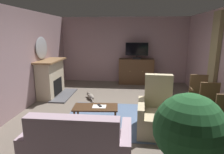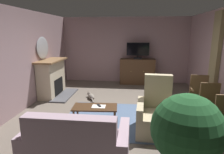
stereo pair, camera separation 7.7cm
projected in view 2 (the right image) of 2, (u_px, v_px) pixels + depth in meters
The scene contains 18 objects.
ground_plane at pixel (118, 114), 5.07m from camera, with size 5.71×7.27×0.04m, color #665B51.
wall_back at pixel (125, 50), 8.05m from camera, with size 5.71×0.10×2.66m, color gray.
wall_left at pixel (19, 61), 5.05m from camera, with size 0.10×7.27×2.66m, color gray.
curtain_panel_far at pixel (215, 55), 5.09m from camera, with size 0.10×0.44×2.24m, color #8E7F56.
rug_central at pixel (108, 119), 4.71m from camera, with size 2.04×2.05×0.01m, color slate.
fireplace at pixel (52, 79), 6.37m from camera, with size 0.93×1.43×1.19m.
wall_mirror_oval at pixel (43, 48), 6.17m from camera, with size 0.06×0.80×0.69m, color #B2B7BF.
tv_cabinet at pixel (137, 72), 7.84m from camera, with size 1.38×0.48×1.02m.
television at pixel (138, 50), 7.59m from camera, with size 0.88×0.20×0.64m.
coffee_table at pixel (95, 109), 4.32m from camera, with size 1.01×0.54×0.44m.
tv_remote at pixel (99, 105), 4.35m from camera, with size 0.17×0.05×0.02m, color black.
folded_newspaper at pixel (99, 106), 4.31m from camera, with size 0.30×0.22×0.01m, color silver.
sofa_floral at pixel (77, 148), 2.97m from camera, with size 1.58×0.89×0.96m.
armchair_by_fireplace at pixel (157, 116), 4.05m from camera, with size 0.90×0.94×1.17m.
side_chair_nearest_door at pixel (211, 105), 4.20m from camera, with size 0.46×0.43×0.98m.
side_chair_far_end at pixel (200, 94), 4.90m from camera, with size 0.50×0.50×0.99m.
potted_plant_tall_palm_by_window at pixel (187, 130), 2.80m from camera, with size 1.04×1.04×1.21m.
cat at pixel (91, 96), 6.12m from camera, with size 0.36×0.66×0.19m.
Camera 2 is at (0.36, -4.72, 2.05)m, focal length 31.12 mm.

